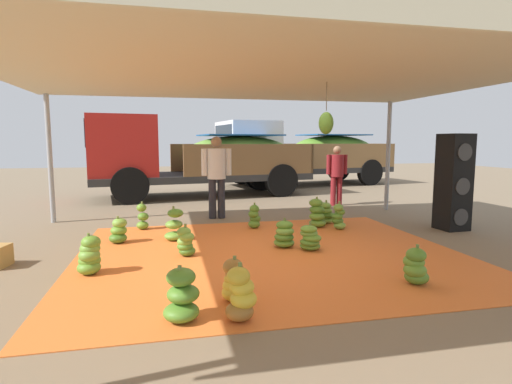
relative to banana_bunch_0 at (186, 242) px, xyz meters
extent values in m
plane|color=#7F6B51|center=(1.24, 2.87, -0.21)|extent=(40.00, 40.00, 0.00)
cube|color=orange|center=(1.24, -0.13, -0.21)|extent=(5.60, 4.84, 0.01)
cylinder|color=#9EA0A5|center=(-2.56, 3.17, 1.10)|extent=(0.10, 0.10, 2.62)
cylinder|color=#9EA0A5|center=(5.04, 3.17, 1.10)|extent=(0.10, 0.10, 2.62)
cube|color=beige|center=(1.24, -0.13, 2.44)|extent=(8.00, 7.00, 0.06)
cube|color=beige|center=(1.24, -3.60, 2.27)|extent=(8.00, 0.04, 0.28)
cylinder|color=#4C422D|center=(2.31, 0.45, 2.18)|extent=(0.01, 0.01, 0.46)
ellipsoid|color=#518428|center=(2.31, 0.45, 1.75)|extent=(0.24, 0.24, 0.36)
ellipsoid|color=#477523|center=(0.02, 0.01, -0.13)|extent=(0.30, 0.30, 0.14)
ellipsoid|color=#518428|center=(-0.01, 0.01, -0.06)|extent=(0.33, 0.33, 0.14)
ellipsoid|color=#75A83D|center=(-0.01, 0.01, 0.01)|extent=(0.25, 0.25, 0.14)
ellipsoid|color=#75A83D|center=(0.02, -0.03, 0.09)|extent=(0.30, 0.30, 0.14)
ellipsoid|color=#6B9E38|center=(-0.02, 0.00, 0.16)|extent=(0.28, 0.28, 0.14)
cylinder|color=olive|center=(0.00, -0.02, 0.22)|extent=(0.04, 0.04, 0.12)
ellipsoid|color=#60932D|center=(2.61, 1.51, -0.12)|extent=(0.38, 0.38, 0.16)
ellipsoid|color=#60932D|center=(2.59, 1.50, 0.01)|extent=(0.40, 0.40, 0.16)
ellipsoid|color=#518428|center=(2.59, 1.53, 0.14)|extent=(0.33, 0.33, 0.16)
ellipsoid|color=#60932D|center=(2.58, 1.55, 0.27)|extent=(0.35, 0.35, 0.16)
cylinder|color=olive|center=(2.59, 1.53, 0.33)|extent=(0.04, 0.04, 0.12)
ellipsoid|color=#75A83D|center=(2.95, 1.23, -0.13)|extent=(0.25, 0.25, 0.14)
ellipsoid|color=#477523|center=(2.92, 1.26, -0.04)|extent=(0.29, 0.29, 0.14)
ellipsoid|color=#518428|center=(2.91, 1.26, 0.04)|extent=(0.25, 0.25, 0.14)
ellipsoid|color=#60932D|center=(2.96, 1.27, 0.13)|extent=(0.27, 0.27, 0.14)
ellipsoid|color=#75A83D|center=(2.91, 1.23, 0.22)|extent=(0.19, 0.19, 0.14)
cylinder|color=olive|center=(2.93, 1.24, 0.28)|extent=(0.04, 0.04, 0.12)
ellipsoid|color=gold|center=(0.41, -1.82, -0.11)|extent=(0.33, 0.33, 0.18)
ellipsoid|color=gold|center=(0.42, -1.80, -0.05)|extent=(0.35, 0.35, 0.18)
ellipsoid|color=gold|center=(0.43, -1.79, 0.02)|extent=(0.31, 0.31, 0.18)
ellipsoid|color=#996628|center=(0.43, -1.79, 0.08)|extent=(0.30, 0.30, 0.18)
ellipsoid|color=#996628|center=(0.41, -1.78, 0.15)|extent=(0.29, 0.29, 0.18)
cylinder|color=olive|center=(0.42, -1.79, 0.21)|extent=(0.04, 0.04, 0.12)
ellipsoid|color=#60932D|center=(1.54, 0.19, -0.13)|extent=(0.36, 0.36, 0.14)
ellipsoid|color=#518428|center=(1.53, 0.17, -0.04)|extent=(0.37, 0.37, 0.14)
ellipsoid|color=#6B9E38|center=(1.55, 0.17, 0.05)|extent=(0.40, 0.40, 0.14)
ellipsoid|color=#518428|center=(1.55, 0.21, 0.14)|extent=(0.32, 0.32, 0.14)
cylinder|color=olive|center=(1.55, 0.19, 0.20)|extent=(0.04, 0.04, 0.12)
ellipsoid|color=#60932D|center=(-0.72, 2.03, -0.12)|extent=(0.27, 0.27, 0.16)
ellipsoid|color=#518428|center=(-0.70, 2.02, 0.04)|extent=(0.27, 0.27, 0.16)
ellipsoid|color=#60932D|center=(-0.73, 2.05, 0.21)|extent=(0.26, 0.26, 0.16)
cylinder|color=olive|center=(-0.72, 2.03, 0.27)|extent=(0.04, 0.04, 0.12)
ellipsoid|color=#518428|center=(2.58, -1.77, -0.12)|extent=(0.39, 0.39, 0.17)
ellipsoid|color=#60932D|center=(2.54, -1.79, -0.03)|extent=(0.27, 0.27, 0.17)
ellipsoid|color=#60932D|center=(2.55, -1.75, 0.06)|extent=(0.30, 0.30, 0.17)
ellipsoid|color=#518428|center=(2.55, -1.79, 0.15)|extent=(0.30, 0.30, 0.17)
cylinder|color=olive|center=(2.57, -1.77, 0.21)|extent=(0.04, 0.04, 0.12)
ellipsoid|color=#477523|center=(-1.05, 1.01, -0.12)|extent=(0.39, 0.39, 0.16)
ellipsoid|color=#60932D|center=(-1.04, 1.04, 0.00)|extent=(0.36, 0.36, 0.16)
ellipsoid|color=#75A83D|center=(-1.02, 1.05, 0.12)|extent=(0.25, 0.25, 0.16)
cylinder|color=olive|center=(-1.05, 1.03, 0.18)|extent=(0.04, 0.04, 0.12)
ellipsoid|color=#60932D|center=(1.89, -0.06, -0.14)|extent=(0.44, 0.44, 0.12)
ellipsoid|color=#518428|center=(1.87, -0.10, -0.07)|extent=(0.42, 0.42, 0.12)
ellipsoid|color=#60932D|center=(1.89, -0.11, -0.01)|extent=(0.39, 0.39, 0.12)
ellipsoid|color=#75A83D|center=(1.87, -0.06, 0.06)|extent=(0.34, 0.34, 0.12)
ellipsoid|color=#60932D|center=(1.85, -0.08, 0.13)|extent=(0.36, 0.36, 0.12)
cylinder|color=olive|center=(1.87, -0.08, 0.19)|extent=(0.04, 0.04, 0.12)
ellipsoid|color=#996628|center=(0.38, -2.30, -0.11)|extent=(0.36, 0.36, 0.17)
ellipsoid|color=gold|center=(0.42, -2.29, 0.00)|extent=(0.29, 0.29, 0.17)
ellipsoid|color=gold|center=(0.41, -2.27, 0.11)|extent=(0.32, 0.32, 0.17)
ellipsoid|color=gold|center=(0.38, -2.30, 0.22)|extent=(0.22, 0.22, 0.17)
cylinder|color=olive|center=(0.40, -2.27, 0.28)|extent=(0.04, 0.04, 0.12)
ellipsoid|color=#6B9E38|center=(-0.15, 1.01, -0.13)|extent=(0.38, 0.38, 0.15)
ellipsoid|color=#6B9E38|center=(-0.15, 1.02, 0.07)|extent=(0.33, 0.33, 0.15)
ellipsoid|color=#518428|center=(-0.12, 1.01, 0.26)|extent=(0.31, 0.31, 0.15)
cylinder|color=olive|center=(-0.15, 0.99, 0.32)|extent=(0.04, 0.04, 0.12)
ellipsoid|color=#518428|center=(1.38, 1.68, -0.12)|extent=(0.30, 0.30, 0.16)
ellipsoid|color=#477523|center=(1.40, 1.70, -0.02)|extent=(0.23, 0.23, 0.16)
ellipsoid|color=#518428|center=(1.36, 1.68, 0.07)|extent=(0.23, 0.23, 0.16)
ellipsoid|color=#518428|center=(1.38, 1.68, 0.17)|extent=(0.26, 0.26, 0.16)
cylinder|color=olive|center=(1.39, 1.70, 0.23)|extent=(0.04, 0.04, 0.12)
ellipsoid|color=#75A83D|center=(2.90, 1.84, -0.13)|extent=(0.47, 0.47, 0.14)
ellipsoid|color=#477523|center=(2.93, 1.81, -0.03)|extent=(0.43, 0.43, 0.14)
ellipsoid|color=#75A83D|center=(2.89, 1.85, 0.06)|extent=(0.31, 0.31, 0.14)
ellipsoid|color=#75A83D|center=(2.89, 1.85, 0.16)|extent=(0.39, 0.39, 0.14)
cylinder|color=olive|center=(2.91, 1.83, 0.22)|extent=(0.04, 0.04, 0.12)
ellipsoid|color=#60932D|center=(-1.22, -0.58, -0.11)|extent=(0.29, 0.29, 0.17)
ellipsoid|color=#60932D|center=(-1.22, -0.54, -0.04)|extent=(0.38, 0.38, 0.17)
ellipsoid|color=#6B9E38|center=(-1.21, -0.58, 0.04)|extent=(0.36, 0.36, 0.17)
ellipsoid|color=#6B9E38|center=(-1.21, -0.55, 0.12)|extent=(0.35, 0.35, 0.17)
ellipsoid|color=#60932D|center=(-1.19, -0.56, 0.20)|extent=(0.29, 0.29, 0.17)
cylinder|color=olive|center=(-1.21, -0.56, 0.26)|extent=(0.04, 0.04, 0.12)
ellipsoid|color=#518428|center=(-0.14, -2.19, -0.12)|extent=(0.47, 0.47, 0.17)
ellipsoid|color=#518428|center=(-0.12, -2.15, 0.04)|extent=(0.40, 0.40, 0.17)
ellipsoid|color=#518428|center=(-0.14, -2.14, 0.20)|extent=(0.30, 0.30, 0.17)
cylinder|color=olive|center=(-0.15, -2.17, 0.26)|extent=(0.04, 0.04, 0.12)
cube|color=#2D2D2D|center=(0.82, 6.78, 0.39)|extent=(6.78, 3.22, 0.20)
cube|color=red|center=(-1.50, 6.44, 1.34)|extent=(2.11, 2.35, 1.70)
cube|color=#232D38|center=(-2.41, 6.30, 1.68)|extent=(0.29, 1.82, 0.75)
cube|color=brown|center=(2.21, 5.87, 0.94)|extent=(4.01, 0.67, 0.90)
cube|color=brown|center=(1.89, 8.05, 0.94)|extent=(4.01, 0.67, 0.90)
cube|color=brown|center=(4.01, 7.25, 0.94)|extent=(0.41, 2.28, 0.90)
ellipsoid|color=#75A83D|center=(2.05, 6.96, 1.07)|extent=(3.80, 2.42, 1.15)
cube|color=#19569E|center=(2.05, 6.96, 1.66)|extent=(2.65, 2.08, 0.04)
cylinder|color=black|center=(-1.21, 5.42, 0.29)|extent=(1.03, 0.42, 1.00)
cylinder|color=black|center=(-1.52, 7.49, 0.29)|extent=(1.03, 0.42, 1.00)
cylinder|color=black|center=(3.17, 6.07, 0.29)|extent=(1.03, 0.42, 1.00)
cylinder|color=black|center=(2.86, 8.14, 0.29)|extent=(1.03, 0.42, 1.00)
cube|color=#2D2D2D|center=(5.03, 9.26, 0.39)|extent=(6.91, 3.42, 0.20)
cube|color=silver|center=(2.68, 8.88, 1.34)|extent=(2.18, 2.47, 1.70)
cube|color=#232D38|center=(1.76, 8.73, 1.68)|extent=(0.33, 1.90, 0.75)
cube|color=olive|center=(6.46, 8.32, 0.94)|extent=(4.06, 0.73, 0.90)
cube|color=olive|center=(6.09, 10.61, 0.94)|extent=(4.06, 0.73, 0.90)
cube|color=olive|center=(8.26, 9.78, 0.94)|extent=(0.46, 2.38, 0.90)
ellipsoid|color=#60932D|center=(6.28, 9.46, 1.10)|extent=(3.88, 2.56, 1.22)
cube|color=#19569E|center=(6.28, 9.46, 1.73)|extent=(2.72, 2.19, 0.04)
cylinder|color=black|center=(2.99, 7.82, 0.29)|extent=(1.03, 0.44, 1.00)
cylinder|color=black|center=(2.64, 9.99, 0.29)|extent=(1.03, 0.44, 1.00)
cylinder|color=black|center=(7.43, 8.54, 0.29)|extent=(1.03, 0.44, 1.00)
cylinder|color=black|center=(7.08, 10.71, 0.29)|extent=(1.03, 0.44, 1.00)
cylinder|color=maroon|center=(4.01, 4.05, 0.17)|extent=(0.14, 0.14, 0.76)
cylinder|color=maroon|center=(4.18, 4.05, 0.17)|extent=(0.14, 0.14, 0.76)
cylinder|color=maroon|center=(4.09, 4.05, 0.84)|extent=(0.35, 0.35, 0.57)
cylinder|color=maroon|center=(3.86, 4.05, 0.87)|extent=(0.11, 0.11, 0.51)
cylinder|color=maroon|center=(4.32, 4.05, 0.87)|extent=(0.11, 0.11, 0.51)
sphere|color=#936B4C|center=(4.09, 4.05, 1.25)|extent=(0.21, 0.21, 0.21)
cylinder|color=#26262D|center=(0.71, 2.92, 0.22)|extent=(0.16, 0.16, 0.87)
cylinder|color=#26262D|center=(0.91, 2.92, 0.22)|extent=(0.16, 0.16, 0.87)
cylinder|color=silver|center=(0.81, 2.92, 0.98)|extent=(0.40, 0.40, 0.65)
cylinder|color=silver|center=(0.55, 2.92, 1.02)|extent=(0.13, 0.13, 0.58)
cylinder|color=silver|center=(1.07, 2.92, 1.02)|extent=(0.13, 0.13, 0.58)
sphere|color=#936B4C|center=(0.81, 2.92, 1.45)|extent=(0.24, 0.24, 0.24)
cube|color=black|center=(5.04, 0.81, 0.07)|extent=(0.53, 0.53, 0.56)
cylinder|color=#383838|center=(5.04, 0.56, 0.07)|extent=(0.31, 0.05, 0.31)
cube|color=black|center=(5.04, 0.81, 0.64)|extent=(0.53, 0.53, 0.58)
cylinder|color=#383838|center=(5.04, 0.56, 0.64)|extent=(0.31, 0.05, 0.31)
cube|color=black|center=(5.04, 0.81, 1.26)|extent=(0.53, 0.53, 0.67)
cylinder|color=#383838|center=(5.04, 0.56, 1.26)|extent=(0.31, 0.05, 0.31)
camera|label=1|loc=(-0.24, -5.86, 1.44)|focal=28.60mm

